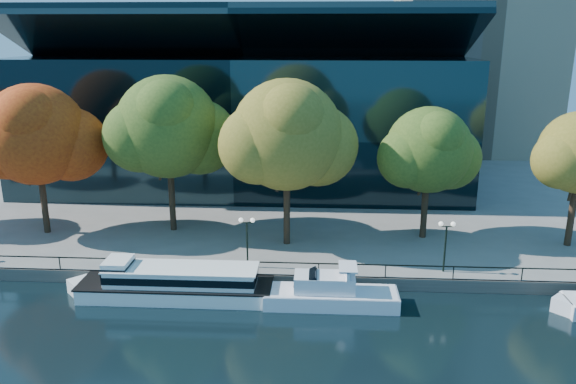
# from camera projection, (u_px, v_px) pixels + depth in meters

# --- Properties ---
(ground) EXTENTS (160.00, 160.00, 0.00)m
(ground) POSITION_uv_depth(u_px,v_px,m) (247.00, 305.00, 39.76)
(ground) COLOR black
(ground) RESTS_ON ground
(promenade) EXTENTS (90.00, 67.08, 1.00)m
(promenade) POSITION_uv_depth(u_px,v_px,m) (283.00, 174.00, 74.53)
(promenade) COLOR slate
(promenade) RESTS_ON ground
(railing) EXTENTS (88.20, 0.08, 0.99)m
(railing) POSITION_uv_depth(u_px,v_px,m) (252.00, 262.00, 42.34)
(railing) COLOR black
(railing) RESTS_ON promenade
(convention_building) EXTENTS (50.00, 24.57, 21.43)m
(convention_building) POSITION_uv_depth(u_px,v_px,m) (247.00, 119.00, 68.15)
(convention_building) COLOR black
(convention_building) RESTS_ON ground
(tour_boat) EXTENTS (15.30, 3.41, 2.90)m
(tour_boat) POSITION_uv_depth(u_px,v_px,m) (171.00, 282.00, 40.65)
(tour_boat) COLOR white
(tour_boat) RESTS_ON ground
(cruiser_near) EXTENTS (10.45, 2.69, 3.03)m
(cruiser_near) POSITION_uv_depth(u_px,v_px,m) (325.00, 293.00, 39.57)
(cruiser_near) COLOR white
(cruiser_near) RESTS_ON ground
(tree_1) EXTENTS (11.08, 9.09, 13.48)m
(tree_1) POSITION_uv_depth(u_px,v_px,m) (38.00, 137.00, 48.92)
(tree_1) COLOR black
(tree_1) RESTS_ON promenade
(tree_2) EXTENTS (11.38, 9.33, 14.16)m
(tree_2) POSITION_uv_depth(u_px,v_px,m) (170.00, 129.00, 49.43)
(tree_2) COLOR black
(tree_2) RESTS_ON promenade
(tree_3) EXTENTS (11.54, 9.47, 14.14)m
(tree_3) POSITION_uv_depth(u_px,v_px,m) (289.00, 137.00, 46.06)
(tree_3) COLOR black
(tree_3) RESTS_ON promenade
(tree_4) EXTENTS (9.28, 7.61, 11.65)m
(tree_4) POSITION_uv_depth(u_px,v_px,m) (430.00, 152.00, 48.01)
(tree_4) COLOR black
(tree_4) RESTS_ON promenade
(lamp_1) EXTENTS (1.26, 0.36, 4.03)m
(lamp_1) POSITION_uv_depth(u_px,v_px,m) (247.00, 231.00, 43.01)
(lamp_1) COLOR black
(lamp_1) RESTS_ON promenade
(lamp_2) EXTENTS (1.26, 0.36, 4.03)m
(lamp_2) POSITION_uv_depth(u_px,v_px,m) (446.00, 235.00, 42.15)
(lamp_2) COLOR black
(lamp_2) RESTS_ON promenade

